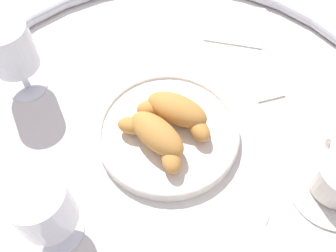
{
  "coord_description": "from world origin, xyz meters",
  "views": [
    {
      "loc": [
        -0.06,
        0.3,
        0.55
      ],
      "look_at": [
        0.01,
        -0.02,
        0.03
      ],
      "focal_mm": 42.67,
      "sensor_mm": 36.0,
      "label": 1
    }
  ],
  "objects_px": {
    "pastry_plate": "(168,132)",
    "croissant_small": "(156,136)",
    "juice_glass_right": "(43,208)",
    "sugar_packet": "(268,91)",
    "croissant_large": "(178,112)",
    "folded_napkin": "(236,24)",
    "juice_glass_left": "(10,50)"
  },
  "relations": [
    {
      "from": "croissant_large",
      "to": "sugar_packet",
      "type": "relative_size",
      "value": 2.63
    },
    {
      "from": "croissant_small",
      "to": "juice_glass_left",
      "type": "height_order",
      "value": "juice_glass_left"
    },
    {
      "from": "croissant_small",
      "to": "folded_napkin",
      "type": "xyz_separation_m",
      "value": [
        -0.09,
        -0.3,
        -0.04
      ]
    },
    {
      "from": "pastry_plate",
      "to": "juice_glass_left",
      "type": "distance_m",
      "value": 0.28
    },
    {
      "from": "croissant_small",
      "to": "croissant_large",
      "type": "bearing_deg",
      "value": -115.61
    },
    {
      "from": "sugar_packet",
      "to": "croissant_large",
      "type": "bearing_deg",
      "value": 7.79
    },
    {
      "from": "croissant_large",
      "to": "sugar_packet",
      "type": "distance_m",
      "value": 0.18
    },
    {
      "from": "juice_glass_left",
      "to": "juice_glass_right",
      "type": "distance_m",
      "value": 0.27
    },
    {
      "from": "sugar_packet",
      "to": "croissant_small",
      "type": "bearing_deg",
      "value": 14.71
    },
    {
      "from": "juice_glass_right",
      "to": "folded_napkin",
      "type": "distance_m",
      "value": 0.5
    },
    {
      "from": "pastry_plate",
      "to": "juice_glass_left",
      "type": "relative_size",
      "value": 1.62
    },
    {
      "from": "croissant_small",
      "to": "pastry_plate",
      "type": "bearing_deg",
      "value": -115.49
    },
    {
      "from": "croissant_small",
      "to": "juice_glass_left",
      "type": "distance_m",
      "value": 0.26
    },
    {
      "from": "pastry_plate",
      "to": "croissant_large",
      "type": "xyz_separation_m",
      "value": [
        -0.01,
        -0.02,
        0.03
      ]
    },
    {
      "from": "juice_glass_right",
      "to": "sugar_packet",
      "type": "height_order",
      "value": "juice_glass_right"
    },
    {
      "from": "croissant_large",
      "to": "juice_glass_left",
      "type": "xyz_separation_m",
      "value": [
        0.27,
        -0.03,
        0.05
      ]
    },
    {
      "from": "pastry_plate",
      "to": "croissant_small",
      "type": "distance_m",
      "value": 0.04
    },
    {
      "from": "croissant_small",
      "to": "sugar_packet",
      "type": "distance_m",
      "value": 0.22
    },
    {
      "from": "pastry_plate",
      "to": "juice_glass_left",
      "type": "xyz_separation_m",
      "value": [
        0.26,
        -0.05,
        0.08
      ]
    },
    {
      "from": "pastry_plate",
      "to": "folded_napkin",
      "type": "height_order",
      "value": "pastry_plate"
    },
    {
      "from": "juice_glass_left",
      "to": "juice_glass_right",
      "type": "xyz_separation_m",
      "value": [
        -0.14,
        0.23,
        -0.0
      ]
    },
    {
      "from": "croissant_small",
      "to": "folded_napkin",
      "type": "height_order",
      "value": "croissant_small"
    },
    {
      "from": "sugar_packet",
      "to": "folded_napkin",
      "type": "relative_size",
      "value": 0.45
    },
    {
      "from": "juice_glass_left",
      "to": "croissant_large",
      "type": "bearing_deg",
      "value": 174.39
    },
    {
      "from": "croissant_small",
      "to": "sugar_packet",
      "type": "height_order",
      "value": "croissant_small"
    },
    {
      "from": "croissant_small",
      "to": "folded_napkin",
      "type": "distance_m",
      "value": 0.32
    },
    {
      "from": "croissant_small",
      "to": "sugar_packet",
      "type": "xyz_separation_m",
      "value": [
        -0.16,
        -0.15,
        -0.04
      ]
    },
    {
      "from": "juice_glass_left",
      "to": "folded_napkin",
      "type": "relative_size",
      "value": 1.27
    },
    {
      "from": "croissant_small",
      "to": "juice_glass_right",
      "type": "xyz_separation_m",
      "value": [
        0.1,
        0.16,
        0.05
      ]
    },
    {
      "from": "juice_glass_left",
      "to": "folded_napkin",
      "type": "xyz_separation_m",
      "value": [
        -0.34,
        -0.23,
        -0.09
      ]
    },
    {
      "from": "sugar_packet",
      "to": "folded_napkin",
      "type": "xyz_separation_m",
      "value": [
        0.07,
        -0.15,
        -0.0
      ]
    },
    {
      "from": "croissant_small",
      "to": "folded_napkin",
      "type": "bearing_deg",
      "value": -106.78
    }
  ]
}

